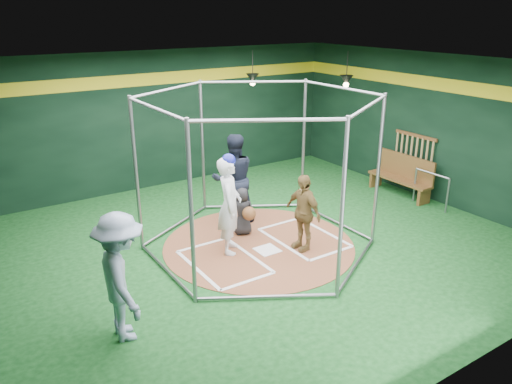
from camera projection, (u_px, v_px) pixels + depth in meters
room_shell at (259, 161)px, 9.37m from camera, size 10.10×9.10×3.53m
clay_disc at (259, 245)px, 9.96m from camera, size 3.80×3.80×0.01m
home_plate at (267, 250)px, 9.73m from camera, size 0.43×0.43×0.01m
batter_box_left at (224, 262)px, 9.27m from camera, size 1.17×1.77×0.01m
batter_box_right at (304, 237)px, 10.26m from camera, size 1.17×1.77×0.01m
batting_cage at (259, 174)px, 9.45m from camera, size 4.05×4.67×3.00m
bat_rack at (414, 153)px, 12.46m from camera, size 0.07×1.25×0.98m
pendant_lamp_near at (253, 78)px, 12.98m from camera, size 0.34×0.34×0.90m
pendant_lamp_far at (346, 80)px, 12.66m from camera, size 0.34×0.34×0.90m
batter_figure at (229, 204)px, 9.38m from camera, size 0.75×0.82×1.96m
visitor_leopard at (303, 212)px, 9.56m from camera, size 0.44×0.92×1.52m
catcher_figure at (243, 212)px, 10.26m from camera, size 0.58×0.63×1.00m
umpire at (234, 179)px, 10.76m from camera, size 1.11×0.97×1.96m
bystander_blue at (122, 277)px, 6.89m from camera, size 0.83×1.29×1.90m
dugout_bench at (402, 175)px, 12.53m from camera, size 0.41×1.76×1.03m
steel_railing at (431, 184)px, 11.72m from camera, size 0.05×0.99×0.85m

